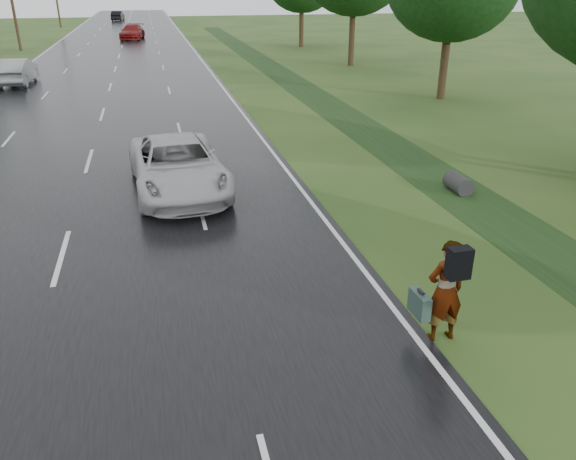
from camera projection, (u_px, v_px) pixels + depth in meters
The scene contains 10 objects.
road at pixel (118, 61), 46.22m from camera, with size 14.00×180.00×0.04m, color black.
edge_stripe_east at pixel (200, 58), 47.66m from camera, with size 0.12×180.00×0.01m, color silver.
edge_stripe_west at pixel (30, 63), 44.77m from camera, with size 0.12×180.00×0.01m, color silver.
center_line at pixel (118, 61), 46.21m from camera, with size 0.12×180.00×0.01m, color silver.
drainage_ditch at pixel (361, 126), 25.32m from camera, with size 2.20×120.00×0.56m.
pedestrian at pixel (445, 290), 9.94m from camera, with size 0.90×0.79×1.99m.
white_pickup at pixel (178, 166), 17.20m from camera, with size 2.67×5.79×1.61m, color silver.
silver_sedan at pixel (17, 72), 35.24m from camera, with size 1.68×4.82×1.59m, color #909498.
far_car_red at pixel (132, 32), 62.85m from camera, with size 2.20×5.40×1.57m, color maroon.
far_car_dark at pixel (118, 16), 92.51m from camera, with size 1.60×4.60×1.51m, color black.
Camera 1 is at (2.45, -4.87, 6.03)m, focal length 35.00 mm.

